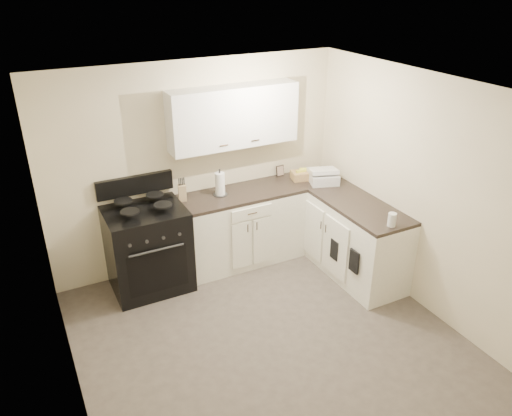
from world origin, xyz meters
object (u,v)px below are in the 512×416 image
knife_block (182,193)px  wicker_basket (304,175)px  paper_towel (220,184)px  stove (148,251)px  countertop_grill (323,178)px

knife_block → wicker_basket: 1.61m
paper_towel → wicker_basket: bearing=-1.4°
stove → paper_towel: 1.14m
countertop_grill → wicker_basket: bearing=145.2°
stove → paper_towel: size_ratio=3.78×
paper_towel → knife_block: bearing=173.7°
stove → paper_towel: (0.95, 0.07, 0.62)m
knife_block → wicker_basket: (1.60, -0.08, -0.05)m
wicker_basket → paper_towel: bearing=178.6°
stove → knife_block: bearing=14.0°
paper_towel → wicker_basket: 1.15m
knife_block → paper_towel: paper_towel is taller
paper_towel → wicker_basket: (1.15, -0.03, -0.09)m
knife_block → paper_towel: (0.45, -0.05, 0.04)m
stove → wicker_basket: (2.10, 0.05, 0.53)m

